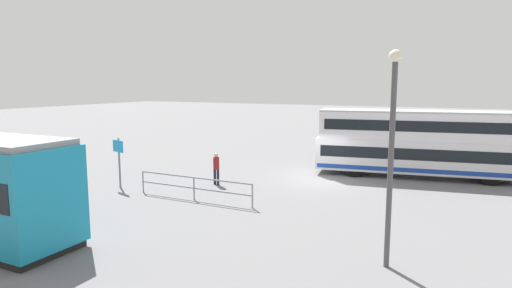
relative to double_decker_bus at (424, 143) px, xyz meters
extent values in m
plane|color=slate|center=(4.81, 3.57, -1.97)|extent=(160.00, 160.00, 0.00)
cube|color=white|center=(-0.01, 0.00, -0.70)|extent=(12.24, 4.39, 1.84)
cube|color=white|center=(-0.01, 0.00, 0.99)|extent=(11.87, 4.23, 1.54)
cube|color=black|center=(-0.01, 0.00, -0.48)|extent=(11.65, 4.32, 0.64)
cube|color=black|center=(-0.01, 0.00, 1.06)|extent=(11.28, 4.16, 0.60)
cube|color=#193FA5|center=(-0.01, 0.00, -1.37)|extent=(12.01, 4.39, 0.24)
cube|color=#B2B2B7|center=(-0.01, 0.00, 1.81)|extent=(11.87, 4.23, 0.10)
cylinder|color=black|center=(3.66, 0.59, -1.47)|extent=(1.38, 2.58, 1.00)
cylinder|color=black|center=(-3.26, -0.53, -1.47)|extent=(1.38, 2.58, 1.00)
cylinder|color=black|center=(9.53, 6.85, -1.55)|extent=(0.14, 0.14, 0.84)
cylinder|color=black|center=(9.75, 6.82, -1.55)|extent=(0.14, 0.14, 0.84)
cylinder|color=maroon|center=(9.64, 6.83, -0.81)|extent=(0.36, 0.36, 0.65)
sphere|color=beige|center=(9.64, 6.83, -0.37)|extent=(0.23, 0.23, 0.23)
cube|color=gray|center=(9.00, 9.84, -0.92)|extent=(6.08, 0.10, 0.06)
cube|color=gray|center=(9.00, 9.84, -1.42)|extent=(6.08, 0.10, 0.06)
cylinder|color=gray|center=(5.96, 9.86, -1.44)|extent=(0.07, 0.07, 1.05)
cylinder|color=gray|center=(9.00, 9.84, -1.44)|extent=(0.07, 0.07, 1.05)
cylinder|color=gray|center=(12.04, 9.82, -1.44)|extent=(0.07, 0.07, 1.05)
cylinder|color=slate|center=(13.80, 9.56, -0.68)|extent=(0.10, 0.10, 2.57)
cube|color=#1999D8|center=(13.81, 9.60, 0.20)|extent=(0.90, 0.31, 0.61)
cylinder|color=#4C4C51|center=(-0.25, 13.43, 1.01)|extent=(0.16, 0.16, 5.95)
sphere|color=#F2EFCC|center=(-0.25, 13.43, 4.13)|extent=(0.36, 0.36, 0.36)
camera|label=1|loc=(-2.12, 25.87, 3.38)|focal=30.03mm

